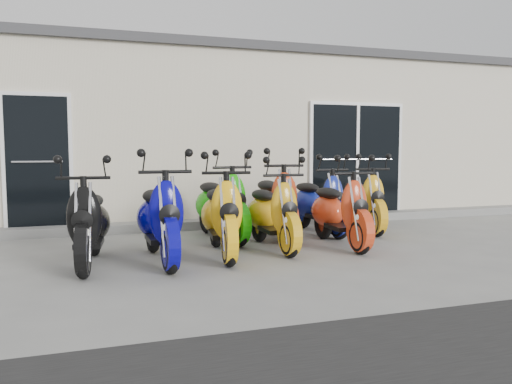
% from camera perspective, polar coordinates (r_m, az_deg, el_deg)
% --- Properties ---
extents(ground, '(80.00, 80.00, 0.00)m').
position_cam_1_polar(ground, '(7.14, 1.50, -6.41)').
color(ground, gray).
rests_on(ground, ground).
extents(building, '(14.00, 6.00, 3.20)m').
position_cam_1_polar(building, '(12.03, -6.85, 5.87)').
color(building, beige).
rests_on(building, ground).
extents(roof_cap, '(14.20, 6.20, 0.16)m').
position_cam_1_polar(roof_cap, '(12.17, -6.94, 13.81)').
color(roof_cap, '#3F3F42').
rests_on(roof_cap, building).
extents(front_step, '(14.00, 0.40, 0.15)m').
position_cam_1_polar(front_step, '(9.03, -2.80, -3.52)').
color(front_step, gray).
rests_on(front_step, ground).
extents(door_left, '(1.07, 0.08, 2.22)m').
position_cam_1_polar(door_left, '(8.81, -23.68, 3.59)').
color(door_left, black).
rests_on(door_left, front_step).
extents(door_right, '(2.02, 0.08, 2.22)m').
position_cam_1_polar(door_right, '(10.06, 11.40, 4.04)').
color(door_right, black).
rests_on(door_right, front_step).
extents(scooter_front_black, '(0.84, 1.88, 1.35)m').
position_cam_1_polar(scooter_front_black, '(6.29, -18.59, -2.01)').
color(scooter_front_black, black).
rests_on(scooter_front_black, ground).
extents(scooter_front_blue, '(0.78, 1.95, 1.42)m').
position_cam_1_polar(scooter_front_blue, '(6.28, -10.96, -1.53)').
color(scooter_front_blue, '#070588').
rests_on(scooter_front_blue, ground).
extents(scooter_front_orange_a, '(0.87, 1.93, 1.38)m').
position_cam_1_polar(scooter_front_orange_a, '(6.54, -3.97, -1.35)').
color(scooter_front_orange_a, yellow).
rests_on(scooter_front_orange_a, ground).
extents(scooter_front_orange_b, '(0.69, 1.79, 1.31)m').
position_cam_1_polar(scooter_front_orange_b, '(6.96, 1.89, -1.23)').
color(scooter_front_orange_b, gold).
rests_on(scooter_front_orange_b, ground).
extents(scooter_front_red, '(0.70, 1.82, 1.33)m').
position_cam_1_polar(scooter_front_red, '(7.28, 9.55, -0.95)').
color(scooter_front_red, red).
rests_on(scooter_front_red, ground).
extents(scooter_back_green, '(0.97, 1.99, 1.41)m').
position_cam_1_polar(scooter_back_green, '(7.70, -4.02, -0.29)').
color(scooter_back_green, '#1AAE0B').
rests_on(scooter_back_green, ground).
extents(scooter_back_red, '(0.80, 1.97, 1.43)m').
position_cam_1_polar(scooter_back_red, '(7.95, 2.20, -0.04)').
color(scooter_back_red, red).
rests_on(scooter_back_red, ground).
extents(scooter_back_blue, '(0.81, 1.85, 1.33)m').
position_cam_1_polar(scooter_back_blue, '(8.32, 7.20, -0.18)').
color(scooter_back_blue, navy).
rests_on(scooter_back_blue, ground).
extents(scooter_back_yellow, '(0.90, 1.88, 1.33)m').
position_cam_1_polar(scooter_back_yellow, '(8.70, 12.09, -0.02)').
color(scooter_back_yellow, gold).
rests_on(scooter_back_yellow, ground).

